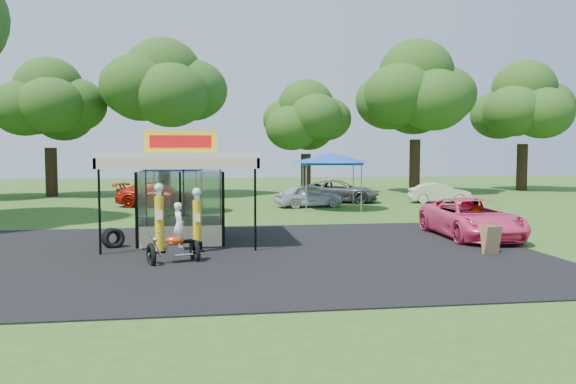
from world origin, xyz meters
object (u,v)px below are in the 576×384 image
(pink_sedan, at_px, (471,218))
(gas_pump_left, at_px, (159,220))
(kiosk_car, at_px, (185,222))
(spectator_east_b, at_px, (476,218))
(bg_car_d, at_px, (339,191))
(bg_car_e, at_px, (439,193))
(tent_west, at_px, (174,165))
(a_frame_sign, at_px, (491,240))
(bg_car_b, at_px, (158,195))
(gas_station_kiosk, at_px, (182,195))
(gas_pump_right, at_px, (197,222))
(motorcycle, at_px, (177,239))
(bg_car_c, at_px, (309,196))
(tent_east, at_px, (331,158))

(pink_sedan, bearing_deg, gas_pump_left, -169.54)
(kiosk_car, height_order, spectator_east_b, spectator_east_b)
(bg_car_d, distance_m, bg_car_e, 6.77)
(spectator_east_b, xyz_separation_m, tent_west, (-12.33, 11.41, 1.91))
(a_frame_sign, distance_m, bg_car_b, 22.18)
(bg_car_d, bearing_deg, a_frame_sign, -159.41)
(gas_station_kiosk, distance_m, gas_pump_left, 2.62)
(pink_sedan, relative_size, spectator_east_b, 3.59)
(gas_pump_right, height_order, bg_car_d, gas_pump_right)
(gas_pump_left, distance_m, spectator_east_b, 12.23)
(motorcycle, xyz_separation_m, bg_car_c, (7.20, 16.93, -0.04))
(gas_pump_left, relative_size, gas_pump_right, 1.08)
(motorcycle, height_order, tent_west, tent_west)
(tent_west, bearing_deg, bg_car_b, 109.28)
(bg_car_c, height_order, tent_east, tent_east)
(gas_pump_right, bearing_deg, gas_station_kiosk, 103.28)
(gas_station_kiosk, relative_size, bg_car_e, 1.33)
(gas_pump_left, xyz_separation_m, kiosk_car, (0.65, 4.66, -0.66))
(a_frame_sign, bearing_deg, gas_station_kiosk, 152.35)
(a_frame_sign, bearing_deg, bg_car_e, 66.74)
(gas_pump_left, bearing_deg, tent_west, 90.97)
(spectator_east_b, distance_m, bg_car_b, 20.11)
(gas_pump_left, height_order, bg_car_e, gas_pump_left)
(gas_station_kiosk, xyz_separation_m, gas_pump_left, (-0.65, -2.45, -0.64))
(gas_pump_right, relative_size, bg_car_d, 0.41)
(kiosk_car, bearing_deg, motorcycle, -179.84)
(gas_pump_right, bearing_deg, spectator_east_b, 9.46)
(kiosk_car, xyz_separation_m, bg_car_e, (16.46, 12.14, 0.19))
(motorcycle, relative_size, a_frame_sign, 1.96)
(motorcycle, height_order, spectator_east_b, motorcycle)
(tent_west, height_order, tent_east, tent_east)
(pink_sedan, distance_m, spectator_east_b, 0.17)
(tent_east, bearing_deg, gas_pump_right, -119.41)
(gas_station_kiosk, distance_m, tent_east, 13.81)
(a_frame_sign, bearing_deg, kiosk_car, 142.68)
(a_frame_sign, height_order, tent_east, tent_east)
(gas_station_kiosk, height_order, gas_pump_right, gas_station_kiosk)
(tent_west, bearing_deg, bg_car_e, 11.86)
(pink_sedan, xyz_separation_m, bg_car_e, (5.18, 15.03, -0.11))
(a_frame_sign, height_order, bg_car_c, bg_car_c)
(pink_sedan, xyz_separation_m, bg_car_b, (-13.37, 14.85, -0.02))
(gas_pump_right, xyz_separation_m, motorcycle, (-0.58, -1.70, -0.30))
(kiosk_car, distance_m, pink_sedan, 11.65)
(spectator_east_b, bearing_deg, kiosk_car, -17.76)
(gas_pump_right, bearing_deg, a_frame_sign, -10.67)
(gas_pump_right, height_order, bg_car_e, gas_pump_right)
(gas_station_kiosk, relative_size, gas_pump_right, 2.45)
(gas_pump_left, height_order, a_frame_sign, gas_pump_left)
(bg_car_e, bearing_deg, gas_pump_left, 144.32)
(bg_car_c, bearing_deg, motorcycle, 146.89)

